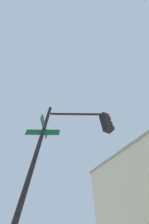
% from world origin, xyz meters
% --- Properties ---
extents(traffic_signal_near, '(1.56, 2.73, 5.09)m').
position_xyz_m(traffic_signal_near, '(-6.69, -5.76, 3.59)').
color(traffic_signal_near, black).
rests_on(traffic_signal_near, ground_plane).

